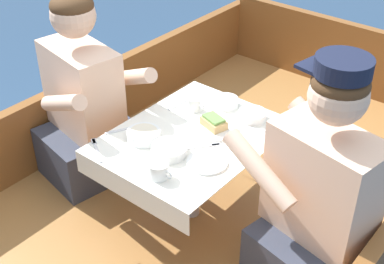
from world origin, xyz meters
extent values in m
plane|color=navy|center=(0.00, 0.00, 0.00)|extent=(60.00, 60.00, 0.00)
cube|color=#9E6B38|center=(0.00, 0.00, 0.15)|extent=(1.78, 3.15, 0.30)
cube|color=brown|center=(-0.86, 0.00, 0.49)|extent=(0.06, 3.15, 0.38)
cube|color=brown|center=(0.00, 1.55, 0.52)|extent=(1.66, 0.06, 0.44)
cylinder|color=#B2B2B7|center=(0.00, -0.03, 0.50)|extent=(0.07, 0.07, 0.42)
cube|color=#9E6B38|center=(0.00, -0.03, 0.72)|extent=(0.57, 0.74, 0.02)
cube|color=white|center=(0.00, -0.03, 0.73)|extent=(0.60, 0.77, 0.00)
cube|color=white|center=(0.00, -0.41, 0.68)|extent=(0.60, 0.00, 0.10)
cube|color=white|center=(0.00, 0.36, 0.68)|extent=(0.60, 0.00, 0.10)
cube|color=#333847|center=(-0.61, -0.10, 0.43)|extent=(0.43, 0.50, 0.26)
cube|color=beige|center=(-0.61, -0.10, 0.78)|extent=(0.43, 0.29, 0.44)
sphere|color=beige|center=(-0.61, -0.10, 1.15)|extent=(0.20, 0.20, 0.20)
ellipsoid|color=#472D19|center=(-0.61, -0.10, 1.19)|extent=(0.19, 0.19, 0.11)
cylinder|color=beige|center=(-0.42, 0.05, 0.84)|extent=(0.34, 0.13, 0.21)
cylinder|color=beige|center=(-0.49, -0.31, 0.84)|extent=(0.34, 0.13, 0.21)
cube|color=#333847|center=(0.61, -0.02, 0.43)|extent=(0.43, 0.50, 0.26)
cube|color=beige|center=(0.61, -0.02, 0.78)|extent=(0.43, 0.29, 0.44)
sphere|color=beige|center=(0.61, -0.02, 1.15)|extent=(0.20, 0.20, 0.20)
ellipsoid|color=#472D19|center=(0.61, -0.02, 1.19)|extent=(0.19, 0.19, 0.11)
cylinder|color=beige|center=(0.42, -0.17, 0.84)|extent=(0.34, 0.13, 0.21)
cylinder|color=beige|center=(0.49, 0.19, 0.84)|extent=(0.34, 0.13, 0.21)
cylinder|color=black|center=(0.61, -0.02, 1.25)|extent=(0.19, 0.19, 0.06)
cube|color=black|center=(0.52, 0.00, 1.22)|extent=(0.12, 0.16, 0.01)
cylinder|color=white|center=(0.04, 0.08, 0.74)|extent=(0.22, 0.22, 0.01)
cylinder|color=white|center=(0.17, -0.14, 0.74)|extent=(0.16, 0.16, 0.01)
cube|color=tan|center=(0.04, 0.08, 0.76)|extent=(0.13, 0.10, 0.04)
cube|color=#669347|center=(0.04, 0.08, 0.79)|extent=(0.10, 0.08, 0.01)
cylinder|color=white|center=(-0.04, 0.27, 0.75)|extent=(0.11, 0.11, 0.04)
cylinder|color=beige|center=(-0.04, 0.27, 0.76)|extent=(0.09, 0.09, 0.02)
cylinder|color=white|center=(0.12, 0.25, 0.75)|extent=(0.13, 0.13, 0.04)
cylinder|color=beige|center=(0.12, 0.25, 0.76)|extent=(0.10, 0.10, 0.02)
cylinder|color=white|center=(-0.14, -0.17, 0.75)|extent=(0.14, 0.14, 0.04)
cylinder|color=beige|center=(-0.14, -0.17, 0.76)|extent=(0.12, 0.12, 0.02)
cylinder|color=white|center=(0.01, -0.19, 0.75)|extent=(0.15, 0.15, 0.04)
cylinder|color=beige|center=(0.01, -0.19, 0.76)|extent=(0.12, 0.12, 0.02)
cylinder|color=white|center=(0.08, -0.32, 0.77)|extent=(0.08, 0.08, 0.06)
torus|color=white|center=(0.13, -0.32, 0.77)|extent=(0.04, 0.01, 0.04)
cylinder|color=#3D2314|center=(0.08, -0.32, 0.78)|extent=(0.07, 0.07, 0.01)
cylinder|color=white|center=(-0.13, 0.14, 0.76)|extent=(0.06, 0.06, 0.06)
torus|color=white|center=(-0.09, 0.14, 0.77)|extent=(0.04, 0.01, 0.04)
cylinder|color=#3D2314|center=(-0.13, 0.14, 0.78)|extent=(0.05, 0.05, 0.01)
cube|color=silver|center=(-0.21, 0.15, 0.74)|extent=(0.02, 0.17, 0.00)
cube|color=silver|center=(-0.26, -0.18, 0.74)|extent=(0.09, 0.16, 0.00)
ellipsoid|color=silver|center=(-0.22, -0.12, 0.74)|extent=(0.04, 0.02, 0.01)
cube|color=silver|center=(0.23, 0.20, 0.74)|extent=(0.17, 0.06, 0.00)
ellipsoid|color=silver|center=(0.29, 0.22, 0.74)|extent=(0.04, 0.02, 0.01)
cube|color=silver|center=(0.08, -0.07, 0.74)|extent=(0.11, 0.14, 0.00)
cube|color=silver|center=(0.12, -0.02, 0.74)|extent=(0.04, 0.04, 0.00)
cube|color=silver|center=(-0.23, -0.36, 0.74)|extent=(0.15, 0.10, 0.00)
cube|color=silver|center=(-0.29, -0.32, 0.74)|extent=(0.04, 0.04, 0.00)
camera|label=1|loc=(1.19, -1.48, 2.01)|focal=50.00mm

